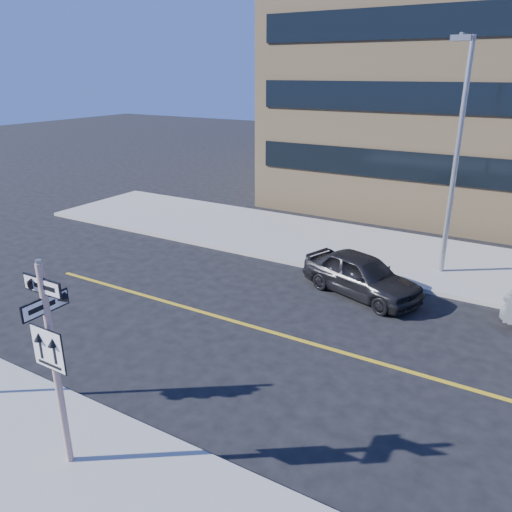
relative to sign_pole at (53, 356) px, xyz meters
The scene contains 5 objects.
ground 3.50m from the sign_pole, 90.00° to the left, with size 120.00×120.00×0.00m, color black.
sign_pole is the anchor object (origin of this frame).
parked_car_a 10.65m from the sign_pole, 78.78° to the left, with size 4.19×1.69×1.43m, color black.
streetlight_a 14.05m from the sign_pole, 73.23° to the left, with size 0.55×2.25×8.00m.
building_brick 28.36m from the sign_pole, 85.84° to the left, with size 18.00×18.00×18.00m, color tan.
Camera 1 is at (6.87, -7.15, 7.06)m, focal length 35.00 mm.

